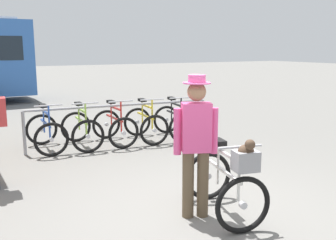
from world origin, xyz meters
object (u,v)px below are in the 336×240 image
at_px(racked_bike_yellow, 145,124).
at_px(person_with_featured_bike, 196,141).
at_px(racked_bike_red, 115,127).
at_px(featured_bicycle, 228,180).
at_px(racked_bike_lime, 82,130).
at_px(racked_bike_black, 174,122).
at_px(racked_bike_blue, 46,132).

bearing_deg(racked_bike_yellow, person_with_featured_bike, -107.09).
bearing_deg(racked_bike_red, person_with_featured_bike, -96.95).
bearing_deg(racked_bike_red, featured_bicycle, -92.36).
xyz_separation_m(racked_bike_lime, person_with_featured_bike, (0.23, -3.94, 0.58)).
relative_size(racked_bike_red, featured_bicycle, 0.90).
xyz_separation_m(racked_bike_red, racked_bike_yellow, (0.70, -0.07, 0.00)).
bearing_deg(person_with_featured_bike, racked_bike_black, 63.45).
xyz_separation_m(racked_bike_yellow, person_with_featured_bike, (-1.17, -3.80, 0.58)).
relative_size(racked_bike_blue, racked_bike_yellow, 0.98).
bearing_deg(featured_bicycle, racked_bike_black, 68.57).
bearing_deg(racked_bike_black, featured_bicycle, -111.43).
distance_m(racked_bike_red, featured_bicycle, 4.12).
bearing_deg(person_with_featured_bike, racked_bike_lime, 93.28).
relative_size(racked_bike_red, racked_bike_black, 0.94).
distance_m(racked_bike_blue, featured_bicycle, 4.43).
xyz_separation_m(racked_bike_red, person_with_featured_bike, (-0.47, -3.87, 0.58)).
bearing_deg(racked_bike_yellow, racked_bike_lime, 174.46).
bearing_deg(racked_bike_black, racked_bike_red, 174.46).
relative_size(racked_bike_lime, person_with_featured_bike, 0.66).
height_order(racked_bike_red, featured_bicycle, featured_bicycle).
xyz_separation_m(racked_bike_blue, racked_bike_red, (1.39, -0.14, 0.00)).
height_order(racked_bike_lime, racked_bike_black, same).
xyz_separation_m(racked_bike_red, racked_bike_black, (1.39, -0.14, 0.00)).
relative_size(racked_bike_black, person_with_featured_bike, 0.69).
height_order(racked_bike_blue, person_with_featured_bike, person_with_featured_bike).
bearing_deg(racked_bike_red, racked_bike_blue, 174.46).
height_order(racked_bike_lime, person_with_featured_bike, person_with_featured_bike).
bearing_deg(racked_bike_blue, racked_bike_black, -5.54).
height_order(racked_bike_blue, racked_bike_lime, same).
distance_m(racked_bike_blue, racked_bike_red, 1.40).
distance_m(racked_bike_lime, featured_bicycle, 4.22).
bearing_deg(racked_bike_lime, featured_bicycle, -82.82).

